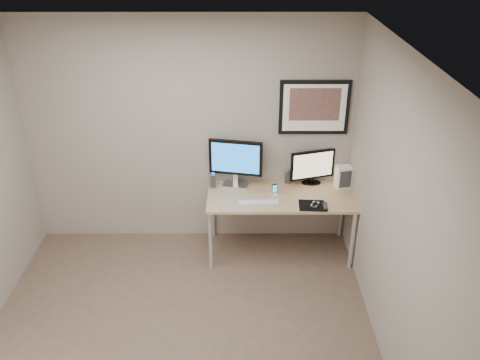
{
  "coord_description": "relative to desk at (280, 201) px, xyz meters",
  "views": [
    {
      "loc": [
        0.55,
        -3.46,
        3.46
      ],
      "look_at": [
        0.56,
        1.1,
        1.05
      ],
      "focal_mm": 38.0,
      "sensor_mm": 36.0,
      "label": 1
    }
  ],
  "objects": [
    {
      "name": "mousepad",
      "position": [
        0.31,
        -0.22,
        0.07
      ],
      "size": [
        0.28,
        0.26,
        0.0
      ],
      "primitive_type": "cube",
      "rotation": [
        0.0,
        0.0,
        -0.06
      ],
      "color": "black",
      "rests_on": "desk"
    },
    {
      "name": "floor",
      "position": [
        -1.0,
        -1.35,
        -0.66
      ],
      "size": [
        3.6,
        3.6,
        0.0
      ],
      "primitive_type": "plane",
      "color": "brown",
      "rests_on": "ground"
    },
    {
      "name": "fan_unit",
      "position": [
        0.71,
        0.2,
        0.19
      ],
      "size": [
        0.19,
        0.15,
        0.25
      ],
      "primitive_type": "cube",
      "rotation": [
        0.0,
        0.0,
        0.22
      ],
      "color": "white",
      "rests_on": "desk"
    },
    {
      "name": "monitor_large",
      "position": [
        -0.49,
        0.24,
        0.37
      ],
      "size": [
        0.59,
        0.24,
        0.54
      ],
      "rotation": [
        0.0,
        0.0,
        -0.19
      ],
      "color": "#B4B4B9",
      "rests_on": "desk"
    },
    {
      "name": "mouse",
      "position": [
        0.34,
        -0.22,
        0.09
      ],
      "size": [
        0.1,
        0.12,
        0.04
      ],
      "primitive_type": "ellipsoid",
      "rotation": [
        0.0,
        0.0,
        -0.44
      ],
      "color": "black",
      "rests_on": "mousepad"
    },
    {
      "name": "room",
      "position": [
        -1.0,
        -0.9,
        0.98
      ],
      "size": [
        3.6,
        3.6,
        3.6
      ],
      "color": "white",
      "rests_on": "ground"
    },
    {
      "name": "remote",
      "position": [
        0.45,
        -0.25,
        0.08
      ],
      "size": [
        0.06,
        0.17,
        0.02
      ],
      "primitive_type": "cube",
      "rotation": [
        0.0,
        0.0,
        -0.07
      ],
      "color": "black",
      "rests_on": "desk"
    },
    {
      "name": "speaker_right",
      "position": [
        0.08,
        0.28,
        0.15
      ],
      "size": [
        0.07,
        0.07,
        0.17
      ],
      "primitive_type": "cylinder",
      "rotation": [
        0.0,
        0.0,
        0.07
      ],
      "color": "#B4B4B9",
      "rests_on": "desk"
    },
    {
      "name": "desk",
      "position": [
        0.0,
        0.0,
        0.0
      ],
      "size": [
        1.6,
        0.7,
        0.73
      ],
      "color": "olive",
      "rests_on": "floor"
    },
    {
      "name": "framed_art",
      "position": [
        0.35,
        0.33,
        0.96
      ],
      "size": [
        0.75,
        0.04,
        0.6
      ],
      "color": "black",
      "rests_on": "room"
    },
    {
      "name": "phone_dock",
      "position": [
        -0.07,
        0.03,
        0.13
      ],
      "size": [
        0.07,
        0.07,
        0.13
      ],
      "primitive_type": "cube",
      "rotation": [
        0.0,
        0.0,
        0.29
      ],
      "color": "black",
      "rests_on": "desk"
    },
    {
      "name": "monitor_tv",
      "position": [
        0.37,
        0.28,
        0.28
      ],
      "size": [
        0.5,
        0.18,
        0.41
      ],
      "rotation": [
        0.0,
        0.0,
        0.28
      ],
      "color": "black",
      "rests_on": "desk"
    },
    {
      "name": "speaker_left",
      "position": [
        -0.76,
        0.18,
        0.15
      ],
      "size": [
        0.09,
        0.09,
        0.17
      ],
      "primitive_type": "cylinder",
      "rotation": [
        0.0,
        0.0,
        0.4
      ],
      "color": "#B4B4B9",
      "rests_on": "desk"
    },
    {
      "name": "keyboard",
      "position": [
        -0.24,
        -0.16,
        0.07
      ],
      "size": [
        0.44,
        0.13,
        0.02
      ],
      "primitive_type": "cube",
      "rotation": [
        0.0,
        0.0,
        0.03
      ],
      "color": "silver",
      "rests_on": "desk"
    }
  ]
}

